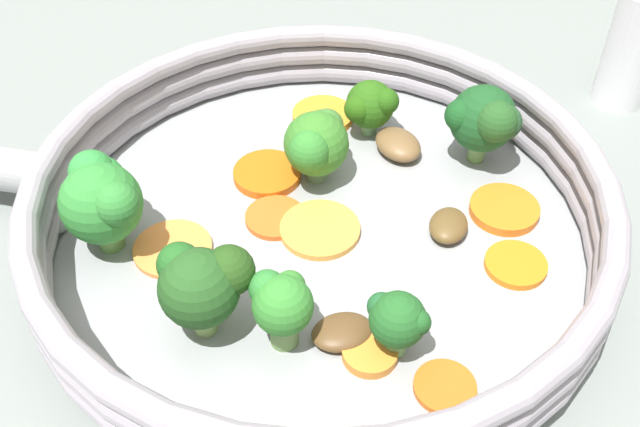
% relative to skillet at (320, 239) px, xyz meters
% --- Properties ---
extents(ground_plane, '(4.00, 4.00, 0.00)m').
position_rel_skillet_xyz_m(ground_plane, '(0.00, 0.00, -0.01)').
color(ground_plane, gray).
extents(skillet, '(0.32, 0.32, 0.01)m').
position_rel_skillet_xyz_m(skillet, '(0.00, 0.00, 0.00)').
color(skillet, '#939699').
rests_on(skillet, ground_plane).
extents(skillet_rim_wall, '(0.33, 0.33, 0.04)m').
position_rel_skillet_xyz_m(skillet_rim_wall, '(0.00, 0.00, 0.03)').
color(skillet_rim_wall, '#9A939E').
rests_on(skillet_rim_wall, skillet).
extents(skillet_rivet_left, '(0.01, 0.01, 0.01)m').
position_rel_skillet_xyz_m(skillet_rivet_left, '(-0.03, 0.15, 0.01)').
color(skillet_rivet_left, '#979496').
rests_on(skillet_rivet_left, skillet).
extents(skillet_rivet_right, '(0.01, 0.01, 0.01)m').
position_rel_skillet_xyz_m(skillet_rivet_right, '(-0.09, 0.13, 0.01)').
color(skillet_rivet_right, '#979B9B').
rests_on(skillet_rivet_right, skillet).
extents(carrot_slice_0, '(0.06, 0.06, 0.01)m').
position_rel_skillet_xyz_m(carrot_slice_0, '(0.02, 0.06, 0.01)').
color(carrot_slice_0, orange).
rests_on(carrot_slice_0, skillet).
extents(carrot_slice_1, '(0.06, 0.06, 0.01)m').
position_rel_skillet_xyz_m(carrot_slice_1, '(0.08, -0.08, 0.01)').
color(carrot_slice_1, orange).
rests_on(carrot_slice_1, skillet).
extents(carrot_slice_2, '(0.04, 0.04, 0.01)m').
position_rel_skillet_xyz_m(carrot_slice_2, '(0.09, 0.06, 0.01)').
color(carrot_slice_2, orange).
rests_on(carrot_slice_2, skillet).
extents(carrot_slice_3, '(0.04, 0.04, 0.01)m').
position_rel_skillet_xyz_m(carrot_slice_3, '(-0.06, -0.07, 0.01)').
color(carrot_slice_3, orange).
rests_on(carrot_slice_3, skillet).
extents(carrot_slice_4, '(0.05, 0.05, 0.00)m').
position_rel_skillet_xyz_m(carrot_slice_4, '(-0.06, 0.06, 0.01)').
color(carrot_slice_4, '#F98B3F').
rests_on(carrot_slice_4, skillet).
extents(carrot_slice_5, '(0.04, 0.04, 0.00)m').
position_rel_skillet_xyz_m(carrot_slice_5, '(-0.05, -0.11, 0.01)').
color(carrot_slice_5, '#D65F19').
rests_on(carrot_slice_5, skillet).
extents(carrot_slice_6, '(0.06, 0.06, 0.00)m').
position_rel_skillet_xyz_m(carrot_slice_6, '(0.00, -0.00, 0.01)').
color(carrot_slice_6, '#F29D3D').
rests_on(carrot_slice_6, skillet).
extents(carrot_slice_7, '(0.05, 0.05, 0.00)m').
position_rel_skillet_xyz_m(carrot_slice_7, '(0.04, -0.11, 0.01)').
color(carrot_slice_7, orange).
rests_on(carrot_slice_7, skillet).
extents(carrot_slice_8, '(0.05, 0.05, 0.00)m').
position_rel_skillet_xyz_m(carrot_slice_8, '(-0.01, 0.03, 0.01)').
color(carrot_slice_8, orange).
rests_on(carrot_slice_8, skillet).
extents(broccoli_floret_0, '(0.03, 0.03, 0.04)m').
position_rel_skillet_xyz_m(broccoli_floret_0, '(-0.05, -0.08, 0.03)').
color(broccoli_floret_0, '#6EA35F').
rests_on(broccoli_floret_0, skillet).
extents(broccoli_floret_1, '(0.04, 0.05, 0.05)m').
position_rel_skillet_xyz_m(broccoli_floret_1, '(0.11, -0.05, 0.04)').
color(broccoli_floret_1, '#6C964C').
rests_on(broccoli_floret_1, skillet).
extents(broccoli_floret_2, '(0.05, 0.04, 0.05)m').
position_rel_skillet_xyz_m(broccoli_floret_2, '(0.04, 0.03, 0.03)').
color(broccoli_floret_2, '#668854').
rests_on(broccoli_floret_2, skillet).
extents(broccoli_floret_3, '(0.03, 0.04, 0.04)m').
position_rel_skillet_xyz_m(broccoli_floret_3, '(-0.07, -0.03, 0.03)').
color(broccoli_floret_3, '#668D49').
rests_on(broccoli_floret_3, skillet).
extents(broccoli_floret_4, '(0.05, 0.05, 0.05)m').
position_rel_skillet_xyz_m(broccoli_floret_4, '(-0.09, 0.01, 0.04)').
color(broccoli_floret_4, '#8DB560').
rests_on(broccoli_floret_4, skillet).
extents(broccoli_floret_5, '(0.04, 0.04, 0.04)m').
position_rel_skillet_xyz_m(broccoli_floret_5, '(0.10, 0.03, 0.03)').
color(broccoli_floret_5, '#7BA66E').
rests_on(broccoli_floret_5, skillet).
extents(broccoli_floret_6, '(0.05, 0.05, 0.06)m').
position_rel_skillet_xyz_m(broccoli_floret_6, '(-0.07, 0.09, 0.04)').
color(broccoli_floret_6, '#639645').
rests_on(broccoli_floret_6, skillet).
extents(mushroom_piece_0, '(0.03, 0.03, 0.01)m').
position_rel_skillet_xyz_m(mushroom_piece_0, '(0.04, -0.06, 0.01)').
color(mushroom_piece_0, brown).
rests_on(mushroom_piece_0, skillet).
extents(mushroom_piece_1, '(0.04, 0.04, 0.01)m').
position_rel_skillet_xyz_m(mushroom_piece_1, '(-0.06, -0.05, 0.01)').
color(mushroom_piece_1, brown).
rests_on(mushroom_piece_1, skillet).
extents(mushroom_piece_2, '(0.04, 0.04, 0.01)m').
position_rel_skillet_xyz_m(mushroom_piece_2, '(0.09, -0.00, 0.01)').
color(mushroom_piece_2, brown).
rests_on(mushroom_piece_2, skillet).
extents(salt_shaker, '(0.04, 0.04, 0.11)m').
position_rel_skillet_xyz_m(salt_shaker, '(0.25, -0.09, 0.05)').
color(salt_shaker, white).
rests_on(salt_shaker, ground_plane).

